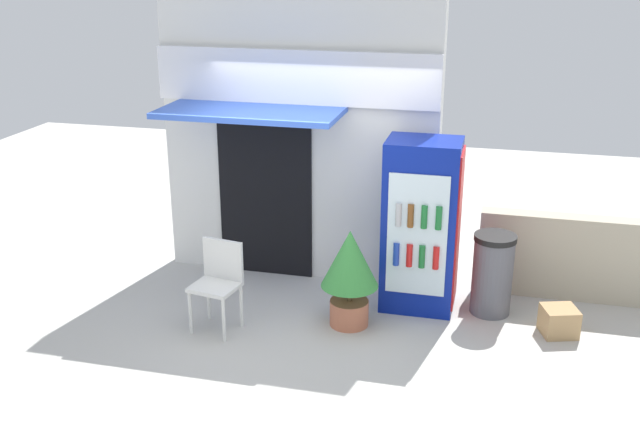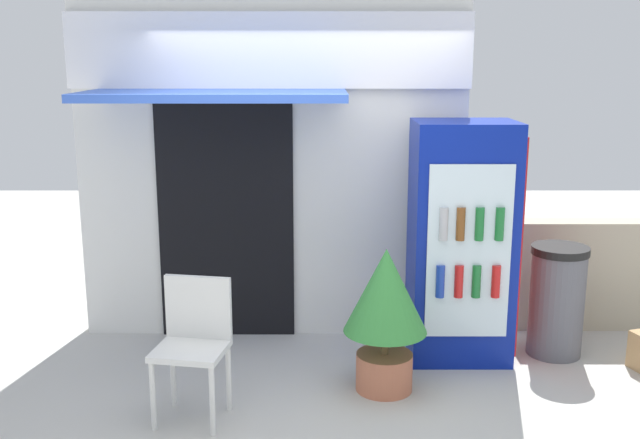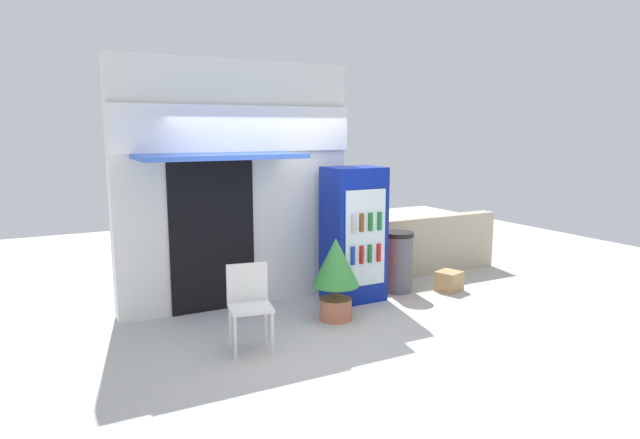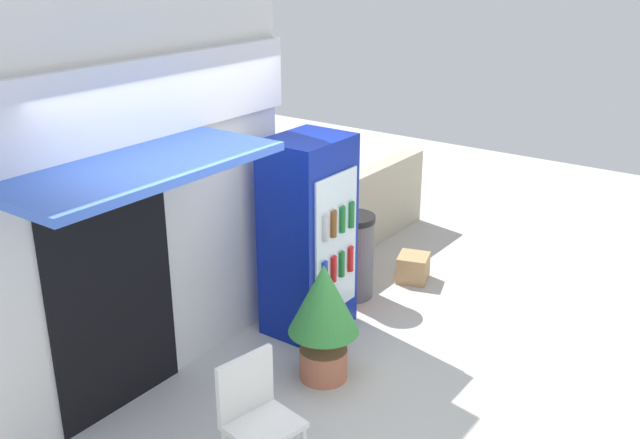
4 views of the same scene
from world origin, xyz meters
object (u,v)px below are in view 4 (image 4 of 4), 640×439
object	(u,v)px
plastic_chair	(256,412)
potted_plant_near_shop	(324,310)
cardboard_box	(413,268)
trash_bin	(353,256)
drink_cooler	(309,236)

from	to	relation	value
plastic_chair	potted_plant_near_shop	distance (m)	1.32
plastic_chair	cardboard_box	xyz separation A→B (m)	(3.35, 0.67, -0.40)
trash_bin	cardboard_box	world-z (taller)	trash_bin
plastic_chair	cardboard_box	size ratio (longest dim) A/B	2.77
trash_bin	drink_cooler	bearing A→B (deg)	-178.23
plastic_chair	potted_plant_near_shop	xyz separation A→B (m)	(1.27, 0.36, 0.09)
drink_cooler	trash_bin	world-z (taller)	drink_cooler
drink_cooler	cardboard_box	bearing A→B (deg)	-11.92
potted_plant_near_shop	plastic_chair	bearing A→B (deg)	-164.05
potted_plant_near_shop	trash_bin	xyz separation A→B (m)	(1.40, 0.63, -0.19)
potted_plant_near_shop	cardboard_box	world-z (taller)	potted_plant_near_shop
plastic_chair	trash_bin	world-z (taller)	plastic_chair
drink_cooler	trash_bin	xyz separation A→B (m)	(0.76, 0.02, -0.48)
plastic_chair	trash_bin	bearing A→B (deg)	20.52
plastic_chair	potted_plant_near_shop	size ratio (longest dim) A/B	0.89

